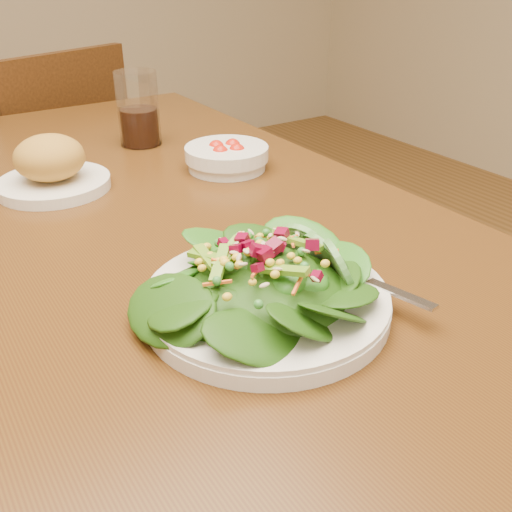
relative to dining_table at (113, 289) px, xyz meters
name	(u,v)px	position (x,y,z in m)	size (l,w,h in m)	color
dining_table	(113,289)	(0.00, 0.00, 0.00)	(0.90, 1.40, 0.75)	#492C0E
chair_far	(57,192)	(0.15, 0.92, -0.19)	(0.50, 0.51, 0.86)	#47250B
salad_plate	(274,285)	(0.08, -0.29, 0.13)	(0.27, 0.26, 0.08)	silver
bread_plate	(51,168)	(-0.02, 0.18, 0.14)	(0.18, 0.18, 0.09)	silver
tomato_bowl	(227,157)	(0.26, 0.11, 0.12)	(0.14, 0.14, 0.05)	silver
drinking_glass	(139,114)	(0.20, 0.33, 0.16)	(0.08, 0.08, 0.14)	silver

